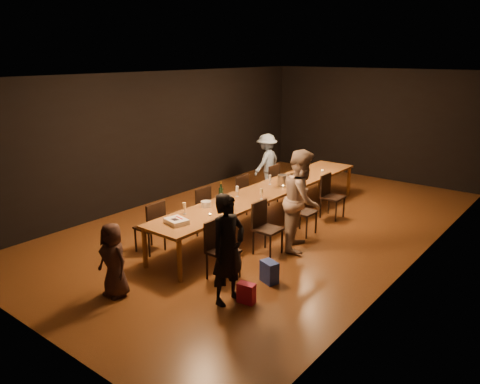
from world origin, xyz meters
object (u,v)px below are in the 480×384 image
Objects in this scene: man_blue at (267,162)px; child at (113,260)px; chair_left_0 at (149,226)px; woman_tan at (302,200)px; plate_stack at (206,204)px; chair_right_2 at (304,211)px; chair_right_1 at (268,229)px; chair_left_3 at (267,183)px; chair_left_1 at (197,209)px; table at (268,192)px; chair_right_3 at (333,197)px; chair_left_2 at (235,195)px; birthday_cake at (176,221)px; champagne_bottle at (221,191)px; ice_bucket at (283,180)px; woman_birthday at (228,249)px; chair_right_0 at (223,251)px.

man_blue reaches higher than child.
woman_tan is at bearing -48.07° from chair_left_0.
chair_right_2 is at bearing 56.16° from plate_stack.
chair_left_3 is (-1.70, 2.40, 0.00)m from chair_right_1.
chair_left_1 is 0.64× the size of man_blue.
table is at bearing -35.31° from chair_left_1.
chair_right_3 is 2.50m from man_blue.
woman_tan is at bearing 9.45° from chair_right_3.
chair_left_1 is 1.00× the size of chair_left_2.
chair_right_3 is (0.00, 1.20, 0.00)m from chair_right_2.
table is at bearing 89.94° from child.
chair_left_0 is 2.72m from woman_tan.
birthday_cake is 1.12× the size of champagne_bottle.
chair_right_1 is at bearing -3.49° from champagne_bottle.
chair_left_3 is at bearing 33.65° from man_blue.
man_blue is (-2.34, 2.06, 0.26)m from chair_right_2.
plate_stack is at bearing -158.70° from chair_left_2.
ice_bucket is (1.57, -1.66, 0.14)m from man_blue.
chair_left_3 is at bearing 125.31° from table.
plate_stack is at bearing -122.82° from chair_left_1.
chair_right_1 and chair_right_2 have the same top height.
chair_right_2 is at bearing 180.00° from chair_right_1.
chair_right_2 and chair_left_3 have the same top height.
woman_birthday is 5.71m from man_blue.
woman_birthday is 3.54m from ice_bucket.
chair_right_0 is 4.03× the size of ice_bucket.
table is 1.31m from woman_tan.
woman_birthday reaches higher than chair_left_3.
chair_right_2 is 2.70m from birthday_cake.
chair_right_3 is 2.94m from chair_left_1.
table is 1.49m from chair_right_1.
chair_left_3 is (0.00, 3.60, 0.00)m from chair_left_0.
child is at bearing -149.61° from chair_left_0.
chair_right_1 is 0.84× the size of child.
champagne_bottle is at bearing -103.57° from table.
child is (-1.40, -0.88, -0.24)m from woman_birthday.
woman_birthday reaches higher than chair_right_0.
man_blue is (-2.84, 4.95, -0.07)m from woman_birthday.
man_blue is at bearing 104.50° from child.
table is 2.56m from chair_left_0.
chair_right_2 and chair_left_2 have the same top height.
chair_left_3 is 2.60× the size of champagne_bottle.
table is 1.49m from chair_left_3.
chair_right_2 is 1.66m from champagne_bottle.
man_blue is (-0.64, 3.26, 0.26)m from chair_left_1.
chair_right_2 is 4.03× the size of ice_bucket.
plate_stack is (1.26, -3.67, 0.08)m from man_blue.
chair_right_3 reaches higher than birthday_cake.
chair_left_0 is at bearing -114.46° from champagne_bottle.
ice_bucket is (-0.76, 0.41, 0.40)m from chair_right_2.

